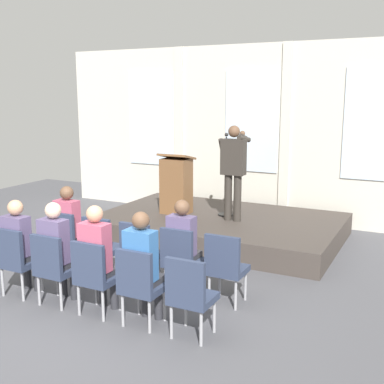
# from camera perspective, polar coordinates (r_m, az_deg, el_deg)

# --- Properties ---
(ground_plane) EXTENTS (14.95, 14.95, 0.00)m
(ground_plane) POSITION_cam_1_polar(r_m,az_deg,el_deg) (5.97, -13.17, -15.09)
(ground_plane) COLOR #4C4C51
(rear_partition) EXTENTS (9.23, 0.14, 3.67)m
(rear_partition) POSITION_cam_1_polar(r_m,az_deg,el_deg) (10.42, 7.24, 6.97)
(rear_partition) COLOR beige
(rear_partition) RESTS_ON ground
(stage_platform) EXTENTS (4.38, 2.80, 0.40)m
(stage_platform) POSITION_cam_1_polar(r_m,az_deg,el_deg) (9.16, 3.21, -4.07)
(stage_platform) COLOR #3F3833
(stage_platform) RESTS_ON ground
(speaker) EXTENTS (0.50, 0.69, 1.71)m
(speaker) POSITION_cam_1_polar(r_m,az_deg,el_deg) (8.67, 4.89, 3.07)
(speaker) COLOR #332D28
(speaker) RESTS_ON stage_platform
(mic_stand) EXTENTS (0.28, 0.28, 1.55)m
(mic_stand) POSITION_cam_1_polar(r_m,az_deg,el_deg) (9.12, 3.96, -0.70)
(mic_stand) COLOR black
(mic_stand) RESTS_ON stage_platform
(lectern) EXTENTS (0.60, 0.48, 1.16)m
(lectern) POSITION_cam_1_polar(r_m,az_deg,el_deg) (9.25, -1.86, 0.86)
(lectern) COLOR brown
(lectern) RESTS_ON stage_platform
(chair_r0_c0) EXTENTS (0.46, 0.44, 0.94)m
(chair_r0_c0) POSITION_cam_1_polar(r_m,az_deg,el_deg) (7.49, -14.47, -5.26)
(chair_r0_c0) COLOR #99999E
(chair_r0_c0) RESTS_ON ground
(audience_r0_c0) EXTENTS (0.36, 0.39, 1.31)m
(audience_r0_c0) POSITION_cam_1_polar(r_m,az_deg,el_deg) (7.50, -14.14, -3.68)
(audience_r0_c0) COLOR #2D2D33
(audience_r0_c0) RESTS_ON ground
(chair_r0_c1) EXTENTS (0.46, 0.44, 0.94)m
(chair_r0_c1) POSITION_cam_1_polar(r_m,az_deg,el_deg) (7.10, -10.55, -6.01)
(chair_r0_c1) COLOR #99999E
(chair_r0_c1) RESTS_ON ground
(chair_r0_c2) EXTENTS (0.46, 0.44, 0.94)m
(chair_r0_c2) POSITION_cam_1_polar(r_m,az_deg,el_deg) (6.75, -6.19, -6.81)
(chair_r0_c2) COLOR #99999E
(chair_r0_c2) RESTS_ON ground
(chair_r0_c3) EXTENTS (0.46, 0.44, 0.94)m
(chair_r0_c3) POSITION_cam_1_polar(r_m,az_deg,el_deg) (6.44, -1.36, -7.65)
(chair_r0_c3) COLOR #99999E
(chair_r0_c3) RESTS_ON ground
(audience_r0_c3) EXTENTS (0.36, 0.39, 1.30)m
(audience_r0_c3) POSITION_cam_1_polar(r_m,az_deg,el_deg) (6.45, -1.02, -5.87)
(audience_r0_c3) COLOR #2D2D33
(audience_r0_c3) RESTS_ON ground
(chair_r0_c4) EXTENTS (0.46, 0.44, 0.94)m
(chair_r0_c4) POSITION_cam_1_polar(r_m,az_deg,el_deg) (6.18, 3.94, -8.50)
(chair_r0_c4) COLOR #99999E
(chair_r0_c4) RESTS_ON ground
(chair_r1_c0) EXTENTS (0.46, 0.44, 0.94)m
(chair_r1_c0) POSITION_cam_1_polar(r_m,az_deg,el_deg) (6.82, -19.94, -7.24)
(chair_r1_c0) COLOR #99999E
(chair_r1_c0) RESTS_ON ground
(audience_r1_c0) EXTENTS (0.36, 0.39, 1.30)m
(audience_r1_c0) POSITION_cam_1_polar(r_m,az_deg,el_deg) (6.82, -19.54, -5.57)
(audience_r1_c0) COLOR #2D2D33
(audience_r1_c0) RESTS_ON ground
(chair_r1_c1) EXTENTS (0.46, 0.44, 0.94)m
(chair_r1_c1) POSITION_cam_1_polar(r_m,az_deg,el_deg) (6.39, -15.94, -8.24)
(chair_r1_c1) COLOR #99999E
(chair_r1_c1) RESTS_ON ground
(audience_r1_c1) EXTENTS (0.36, 0.39, 1.33)m
(audience_r1_c1) POSITION_cam_1_polar(r_m,az_deg,el_deg) (6.38, -15.55, -6.32)
(audience_r1_c1) COLOR #2D2D33
(audience_r1_c1) RESTS_ON ground
(chair_r1_c2) EXTENTS (0.46, 0.44, 0.94)m
(chair_r1_c2) POSITION_cam_1_polar(r_m,az_deg,el_deg) (5.99, -11.37, -9.34)
(chair_r1_c2) COLOR #99999E
(chair_r1_c2) RESTS_ON ground
(audience_r1_c2) EXTENTS (0.36, 0.39, 1.36)m
(audience_r1_c2) POSITION_cam_1_polar(r_m,az_deg,el_deg) (5.98, -10.98, -7.17)
(audience_r1_c2) COLOR #2D2D33
(audience_r1_c2) RESTS_ON ground
(chair_r1_c3) EXTENTS (0.46, 0.44, 0.94)m
(chair_r1_c3) POSITION_cam_1_polar(r_m,az_deg,el_deg) (5.64, -6.15, -10.51)
(chair_r1_c3) COLOR #99999E
(chair_r1_c3) RESTS_ON ground
(audience_r1_c3) EXTENTS (0.36, 0.39, 1.35)m
(audience_r1_c3) POSITION_cam_1_polar(r_m,az_deg,el_deg) (5.63, -5.76, -8.23)
(audience_r1_c3) COLOR #2D2D33
(audience_r1_c3) RESTS_ON ground
(chair_r1_c4) EXTENTS (0.46, 0.44, 0.94)m
(chair_r1_c4) POSITION_cam_1_polar(r_m,az_deg,el_deg) (5.34, -0.26, -11.72)
(chair_r1_c4) COLOR #99999E
(chair_r1_c4) RESTS_ON ground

